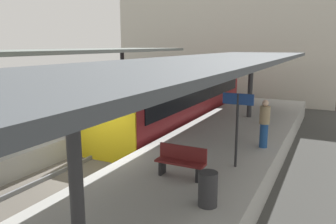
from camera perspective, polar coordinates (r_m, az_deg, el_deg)
The scene contains 15 objects.
ground_plane at distance 12.44m, azimuth -12.94°, elevation -10.44°, with size 80.00×80.00×0.00m, color #383835.
platform_left at distance 14.88m, azimuth -24.49°, elevation -5.50°, with size 4.40×28.00×1.00m, color #9E9E99.
platform_right at distance 10.40m, azimuth 3.72°, elevation -11.66°, with size 4.40×28.00×1.00m, color #9E9E99.
track_ballast at distance 12.40m, azimuth -12.97°, elevation -10.02°, with size 3.20×28.00×0.20m, color #59544C.
rail_near_side at distance 12.79m, azimuth -15.53°, elevation -8.66°, with size 0.08×28.00×0.14m, color slate.
rail_far_side at distance 11.92m, azimuth -10.28°, elevation -9.92°, with size 0.08×28.00×0.14m, color slate.
commuter_train at distance 18.35m, azimuth 2.15°, elevation 2.52°, with size 2.78×13.60×3.10m.
canopy_left at distance 15.22m, azimuth -21.55°, elevation 9.41°, with size 4.18×21.00×3.37m.
canopy_right at distance 10.88m, azimuth 6.86°, elevation 8.45°, with size 4.18×21.00×3.14m.
platform_bench at distance 9.21m, azimuth 2.28°, elevation -8.32°, with size 1.40×0.41×0.86m.
platform_sign at distance 9.83m, azimuth 11.84°, elevation -0.26°, with size 0.90×0.08×2.21m.
litter_bin at distance 7.71m, azimuth 6.85°, elevation -12.98°, with size 0.44×0.44×0.80m, color #2D2D30.
passenger_near_bench at distance 12.13m, azimuth 16.20°, elevation -1.83°, with size 0.36×0.36×1.71m.
passenger_mid_platform at distance 17.94m, azimuth -7.98°, elevation 2.56°, with size 0.36×0.36×1.62m.
station_building_backdrop at distance 30.13m, azimuth 9.98°, elevation 13.05°, with size 18.00×6.00×11.00m, color beige.
Camera 1 is at (7.46, -8.83, 4.58)m, focal length 35.52 mm.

